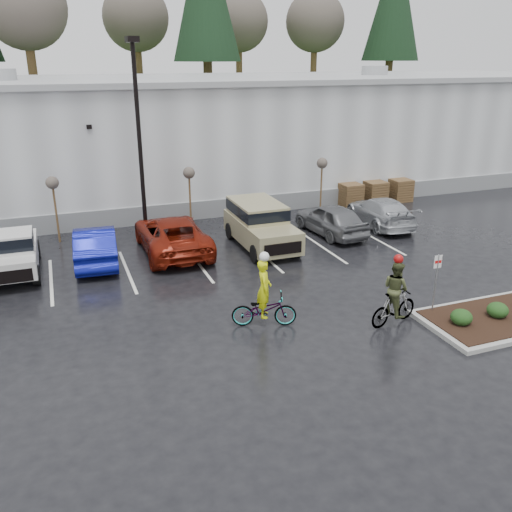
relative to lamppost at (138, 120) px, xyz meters
name	(u,v)px	position (x,y,z in m)	size (l,w,h in m)	color
ground	(337,335)	(4.00, -12.00, -5.69)	(120.00, 120.00, 0.00)	black
warehouse	(177,134)	(4.00, 9.99, -2.04)	(60.50, 15.50, 7.20)	#B1B3B6
wooded_ridge	(128,112)	(4.00, 33.00, -2.69)	(80.00, 25.00, 6.00)	#203F1A
lamppost	(138,120)	(0.00, 0.00, 0.00)	(0.50, 1.00, 9.22)	black
sapling_west	(53,186)	(-4.00, 1.00, -2.96)	(0.60, 0.60, 3.20)	#523821
sapling_mid	(189,176)	(2.50, 1.00, -2.96)	(0.60, 0.60, 3.20)	#523821
sapling_east	(322,166)	(10.00, 1.00, -2.96)	(0.60, 0.60, 3.20)	#523821
pallet_stack_a	(350,195)	(12.50, 2.00, -5.01)	(1.20, 1.20, 1.35)	#523821
pallet_stack_b	(375,192)	(14.20, 2.00, -5.01)	(1.20, 1.20, 1.35)	#523821
pallet_stack_c	(400,190)	(16.00, 2.00, -5.01)	(1.20, 1.20, 1.35)	#523821
shrub_a	(461,317)	(8.00, -13.00, -5.27)	(0.70, 0.70, 0.52)	black
shrub_b	(498,310)	(9.50, -13.00, -5.27)	(0.70, 0.70, 0.52)	black
fire_lane_sign	(436,277)	(7.80, -11.80, -4.28)	(0.30, 0.05, 2.20)	gray
pickup_white	(11,249)	(-5.92, -2.39, -4.71)	(2.10, 5.20, 1.96)	beige
car_blue	(95,245)	(-2.58, -2.47, -4.88)	(1.69, 4.86, 1.60)	navy
car_red	(172,234)	(0.80, -2.31, -4.86)	(2.75, 5.97, 1.66)	maroon
suv_tan	(261,226)	(4.82, -3.14, -4.66)	(2.20, 5.10, 2.06)	#948D64
car_grey	(331,219)	(8.79, -2.50, -4.90)	(1.86, 4.63, 1.58)	slate
car_far_silver	(380,212)	(11.97, -2.04, -4.95)	(2.07, 5.08, 1.48)	#B8BCC1
cyclist_hivis	(264,303)	(2.06, -10.50, -4.89)	(2.26, 1.40, 2.59)	#3F3F44
cyclist_olive	(395,299)	(6.13, -11.92, -4.80)	(1.97, 0.99, 2.46)	#3F3F44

